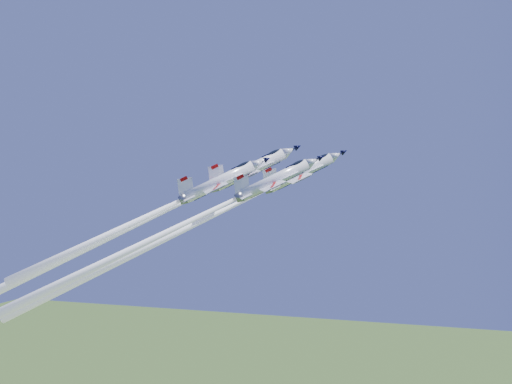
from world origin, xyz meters
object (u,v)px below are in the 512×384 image
(jet_lead, at_px, (191,226))
(jet_slot, at_px, (150,215))
(jet_left, at_px, (120,232))
(jet_right, at_px, (160,236))

(jet_lead, relative_size, jet_slot, 1.30)
(jet_lead, xyz_separation_m, jet_left, (-13.88, 1.27, -1.28))
(jet_left, xyz_separation_m, jet_slot, (6.91, -2.08, 3.10))
(jet_right, height_order, jet_slot, jet_right)
(jet_right, bearing_deg, jet_left, -156.14)
(jet_left, bearing_deg, jet_right, 23.86)
(jet_lead, distance_m, jet_slot, 7.25)
(jet_lead, xyz_separation_m, jet_slot, (-6.97, -0.80, 1.82))
(jet_slot, bearing_deg, jet_lead, 67.60)
(jet_left, relative_size, jet_right, 1.28)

